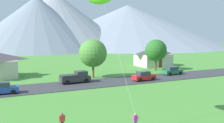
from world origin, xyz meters
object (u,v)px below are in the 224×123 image
Objects in this scene: tree_left_of_center at (156,50)px; pickup_truck_charcoal_west_side at (76,77)px; parked_car_blue_mid_west at (3,88)px; parked_car_red_west_end at (144,76)px; tree_near_left at (93,53)px; watcher_person at (62,121)px; parked_car_green_mid_east at (172,71)px; house_leftmost at (153,56)px.

pickup_truck_charcoal_west_side is at bearing -161.90° from tree_left_of_center.
parked_car_blue_mid_west is at bearing -163.94° from pickup_truck_charcoal_west_side.
parked_car_red_west_end is (-9.75, -10.22, -3.84)m from tree_left_of_center.
tree_left_of_center is at bearing 46.34° from parked_car_red_west_end.
tree_near_left is 1.43× the size of pickup_truck_charcoal_west_side.
watcher_person is at bearing -116.31° from tree_near_left.
tree_near_left is at bearing 165.91° from parked_car_green_mid_east.
house_leftmost is 21.90m from parked_car_red_west_end.
tree_near_left reaches higher than pickup_truck_charcoal_west_side.
parked_car_green_mid_east is 0.80× the size of pickup_truck_charcoal_west_side.
parked_car_green_mid_east is at bearing 18.88° from parked_car_red_west_end.
parked_car_red_west_end is at bearing 41.63° from watcher_person.
tree_near_left is 17.23m from tree_left_of_center.
tree_left_of_center is 1.38× the size of pickup_truck_charcoal_west_side.
house_leftmost reaches higher than watcher_person.
tree_near_left reaches higher than parked_car_green_mid_east.
parked_car_green_mid_east is (-4.73, -13.96, -1.71)m from house_leftmost.
parked_car_green_mid_east is at bearing -0.24° from pickup_truck_charcoal_west_side.
parked_car_green_mid_east is at bearing -14.09° from tree_near_left.
tree_near_left is 10.85m from parked_car_red_west_end.
tree_near_left is 1.78× the size of parked_car_red_west_end.
tree_left_of_center reaches higher than parked_car_blue_mid_west.
parked_car_green_mid_east is 34.48m from watcher_person.
pickup_truck_charcoal_west_side is (-20.83, 0.09, 0.19)m from parked_car_green_mid_east.
parked_car_green_mid_east reaches higher than watcher_person.
pickup_truck_charcoal_west_side is at bearing 16.06° from parked_car_blue_mid_west.
watcher_person is at bearing -109.75° from pickup_truck_charcoal_west_side.
house_leftmost is 5.30× the size of watcher_person.
pickup_truck_charcoal_west_side is at bearing 165.17° from parked_car_red_west_end.
house_leftmost is 2.09× the size of parked_car_red_west_end.
watcher_person is (-32.79, -34.00, -1.69)m from house_leftmost.
tree_left_of_center is (16.94, 3.11, -0.09)m from tree_near_left.
tree_left_of_center is at bearing 17.38° from parked_car_blue_mid_west.
house_leftmost is at bearing 46.04° from watcher_person.
parked_car_blue_mid_west is (-37.29, -17.25, -1.71)m from house_leftmost.
watcher_person is at bearing -136.70° from tree_left_of_center.
parked_car_blue_mid_west is (-33.37, -10.45, -3.84)m from tree_left_of_center.
parked_car_blue_mid_west is 0.81× the size of pickup_truck_charcoal_west_side.
tree_near_left is 18.41m from parked_car_blue_mid_west.
watcher_person is (-28.86, -27.20, -3.83)m from tree_left_of_center.
watcher_person is at bearing -144.46° from parked_car_green_mid_east.
tree_left_of_center is 14.64m from parked_car_red_west_end.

